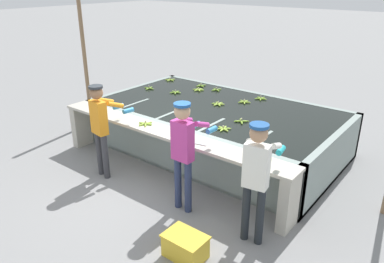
{
  "coord_description": "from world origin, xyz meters",
  "views": [
    {
      "loc": [
        4.06,
        -4.13,
        3.36
      ],
      "look_at": [
        0.0,
        1.02,
        0.65
      ],
      "focal_mm": 35.0,
      "sensor_mm": 36.0,
      "label": 1
    }
  ],
  "objects_px": {
    "banana_bunch_floating_8": "(218,104)",
    "banana_bunch_ledge_0": "(178,134)",
    "banana_bunch_floating_5": "(201,86)",
    "banana_bunch_floating_10": "(244,102)",
    "worker_0": "(101,122)",
    "knife_0": "(193,143)",
    "banana_bunch_ledge_2": "(262,158)",
    "support_post_left": "(85,59)",
    "banana_bunch_floating_2": "(170,80)",
    "banana_bunch_floating_6": "(216,90)",
    "worker_1": "(184,146)",
    "banana_bunch_ledge_1": "(145,124)",
    "banana_bunch_floating_0": "(223,129)",
    "banana_bunch_floating_4": "(241,121)",
    "banana_bunch_floating_9": "(149,88)",
    "banana_bunch_floating_3": "(261,99)",
    "crate": "(185,246)",
    "worker_2": "(257,172)",
    "banana_bunch_floating_7": "(198,90)",
    "banana_bunch_floating_1": "(175,92)"
  },
  "relations": [
    {
      "from": "banana_bunch_ledge_1",
      "to": "crate",
      "type": "bearing_deg",
      "value": -34.12
    },
    {
      "from": "banana_bunch_ledge_0",
      "to": "banana_bunch_ledge_2",
      "type": "distance_m",
      "value": 1.53
    },
    {
      "from": "banana_bunch_floating_10",
      "to": "banana_bunch_ledge_2",
      "type": "relative_size",
      "value": 1.0
    },
    {
      "from": "worker_0",
      "to": "knife_0",
      "type": "xyz_separation_m",
      "value": [
        1.66,
        0.49,
        -0.1
      ]
    },
    {
      "from": "banana_bunch_floating_3",
      "to": "banana_bunch_ledge_1",
      "type": "bearing_deg",
      "value": -108.77
    },
    {
      "from": "banana_bunch_floating_0",
      "to": "banana_bunch_floating_4",
      "type": "xyz_separation_m",
      "value": [
        0.05,
        0.5,
        0.0
      ]
    },
    {
      "from": "banana_bunch_floating_5",
      "to": "banana_bunch_floating_10",
      "type": "bearing_deg",
      "value": -16.98
    },
    {
      "from": "banana_bunch_floating_8",
      "to": "banana_bunch_ledge_0",
      "type": "xyz_separation_m",
      "value": [
        0.39,
        -1.74,
        0.0
      ]
    },
    {
      "from": "banana_bunch_floating_3",
      "to": "banana_bunch_floating_8",
      "type": "bearing_deg",
      "value": -120.38
    },
    {
      "from": "banana_bunch_ledge_1",
      "to": "worker_1",
      "type": "bearing_deg",
      "value": -21.6
    },
    {
      "from": "banana_bunch_floating_8",
      "to": "banana_bunch_floating_9",
      "type": "distance_m",
      "value": 1.95
    },
    {
      "from": "worker_2",
      "to": "banana_bunch_floating_2",
      "type": "relative_size",
      "value": 6.28
    },
    {
      "from": "worker_0",
      "to": "banana_bunch_floating_7",
      "type": "relative_size",
      "value": 6.0
    },
    {
      "from": "banana_bunch_floating_8",
      "to": "banana_bunch_floating_1",
      "type": "bearing_deg",
      "value": 175.68
    },
    {
      "from": "banana_bunch_floating_3",
      "to": "crate",
      "type": "height_order",
      "value": "banana_bunch_floating_3"
    },
    {
      "from": "worker_0",
      "to": "knife_0",
      "type": "distance_m",
      "value": 1.73
    },
    {
      "from": "banana_bunch_floating_2",
      "to": "support_post_left",
      "type": "bearing_deg",
      "value": -123.59
    },
    {
      "from": "worker_2",
      "to": "banana_bunch_floating_7",
      "type": "distance_m",
      "value": 4.23
    },
    {
      "from": "worker_2",
      "to": "knife_0",
      "type": "distance_m",
      "value": 1.43
    },
    {
      "from": "banana_bunch_ledge_2",
      "to": "support_post_left",
      "type": "distance_m",
      "value": 5.24
    },
    {
      "from": "banana_bunch_floating_6",
      "to": "banana_bunch_ledge_0",
      "type": "xyz_separation_m",
      "value": [
        1.02,
        -2.58,
        0.0
      ]
    },
    {
      "from": "banana_bunch_ledge_1",
      "to": "banana_bunch_ledge_0",
      "type": "bearing_deg",
      "value": -0.22
    },
    {
      "from": "worker_0",
      "to": "banana_bunch_floating_6",
      "type": "relative_size",
      "value": 6.27
    },
    {
      "from": "worker_0",
      "to": "banana_bunch_floating_3",
      "type": "bearing_deg",
      "value": 66.75
    },
    {
      "from": "banana_bunch_floating_6",
      "to": "knife_0",
      "type": "xyz_separation_m",
      "value": [
        1.42,
        -2.69,
        -0.01
      ]
    },
    {
      "from": "knife_0",
      "to": "banana_bunch_floating_5",
      "type": "bearing_deg",
      "value": 124.84
    },
    {
      "from": "banana_bunch_floating_6",
      "to": "banana_bunch_floating_7",
      "type": "relative_size",
      "value": 0.96
    },
    {
      "from": "worker_2",
      "to": "knife_0",
      "type": "bearing_deg",
      "value": 162.64
    },
    {
      "from": "banana_bunch_floating_1",
      "to": "banana_bunch_ledge_2",
      "type": "xyz_separation_m",
      "value": [
        3.17,
        -1.78,
        0.0
      ]
    },
    {
      "from": "banana_bunch_floating_0",
      "to": "worker_2",
      "type": "bearing_deg",
      "value": -42.46
    },
    {
      "from": "banana_bunch_floating_7",
      "to": "banana_bunch_ledge_2",
      "type": "height_order",
      "value": "banana_bunch_ledge_2"
    },
    {
      "from": "banana_bunch_floating_3",
      "to": "banana_bunch_floating_5",
      "type": "height_order",
      "value": "same"
    },
    {
      "from": "worker_2",
      "to": "banana_bunch_floating_4",
      "type": "xyz_separation_m",
      "value": [
        -1.26,
        1.7,
        -0.11
      ]
    },
    {
      "from": "worker_0",
      "to": "crate",
      "type": "relative_size",
      "value": 3.08
    },
    {
      "from": "support_post_left",
      "to": "banana_bunch_floating_5",
      "type": "bearing_deg",
      "value": 39.82
    },
    {
      "from": "banana_bunch_floating_6",
      "to": "worker_1",
      "type": "bearing_deg",
      "value": -63.16
    },
    {
      "from": "worker_1",
      "to": "banana_bunch_ledge_1",
      "type": "relative_size",
      "value": 6.2
    },
    {
      "from": "worker_0",
      "to": "support_post_left",
      "type": "bearing_deg",
      "value": 147.41
    },
    {
      "from": "crate",
      "to": "support_post_left",
      "type": "bearing_deg",
      "value": 154.88
    },
    {
      "from": "banana_bunch_floating_2",
      "to": "worker_0",
      "type": "bearing_deg",
      "value": -69.24
    },
    {
      "from": "banana_bunch_floating_2",
      "to": "banana_bunch_floating_9",
      "type": "bearing_deg",
      "value": -81.79
    },
    {
      "from": "banana_bunch_ledge_0",
      "to": "banana_bunch_floating_1",
      "type": "bearing_deg",
      "value": 131.71
    },
    {
      "from": "worker_1",
      "to": "crate",
      "type": "xyz_separation_m",
      "value": [
        0.71,
        -0.85,
        -0.9
      ]
    },
    {
      "from": "crate",
      "to": "support_post_left",
      "type": "xyz_separation_m",
      "value": [
        -4.85,
        2.28,
        1.44
      ]
    },
    {
      "from": "worker_1",
      "to": "banana_bunch_floating_7",
      "type": "bearing_deg",
      "value": 123.71
    },
    {
      "from": "banana_bunch_floating_6",
      "to": "banana_bunch_floating_8",
      "type": "height_order",
      "value": "same"
    },
    {
      "from": "banana_bunch_ledge_0",
      "to": "banana_bunch_floating_3",
      "type": "bearing_deg",
      "value": 87.44
    },
    {
      "from": "banana_bunch_floating_2",
      "to": "banana_bunch_floating_6",
      "type": "distance_m",
      "value": 1.45
    },
    {
      "from": "banana_bunch_floating_7",
      "to": "crate",
      "type": "relative_size",
      "value": 0.51
    },
    {
      "from": "worker_2",
      "to": "banana_bunch_floating_2",
      "type": "distance_m",
      "value": 5.27
    }
  ]
}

